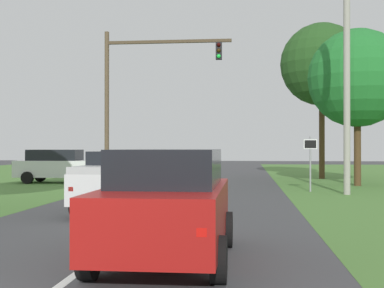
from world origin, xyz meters
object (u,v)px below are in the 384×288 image
object	(u,v)px
red_suv_near	(168,202)
extra_tree_1	(322,65)
keep_moving_sign	(310,156)
crossing_suv_far	(58,166)
utility_pole_right	(347,79)
oak_tree_right	(357,78)
pickup_truck_lead	(125,180)
traffic_light	(137,85)

from	to	relation	value
red_suv_near	extra_tree_1	world-z (taller)	extra_tree_1
keep_moving_sign	crossing_suv_far	distance (m)	14.35
keep_moving_sign	utility_pole_right	size ratio (longest dim) A/B	0.25
oak_tree_right	utility_pole_right	distance (m)	5.54
keep_moving_sign	pickup_truck_lead	bearing A→B (deg)	-129.95
keep_moving_sign	extra_tree_1	bearing A→B (deg)	79.18
pickup_truck_lead	crossing_suv_far	world-z (taller)	pickup_truck_lead
keep_moving_sign	red_suv_near	bearing A→B (deg)	-105.97
red_suv_near	extra_tree_1	bearing A→B (deg)	76.07
traffic_light	extra_tree_1	xyz separation A→B (m)	(10.66, 6.75, 1.97)
pickup_truck_lead	utility_pole_right	distance (m)	11.24
oak_tree_right	crossing_suv_far	distance (m)	17.13
crossing_suv_far	traffic_light	bearing A→B (deg)	-14.85
keep_moving_sign	oak_tree_right	distance (m)	6.35
oak_tree_right	keep_moving_sign	bearing A→B (deg)	-126.27
keep_moving_sign	crossing_suv_far	world-z (taller)	keep_moving_sign
keep_moving_sign	utility_pole_right	distance (m)	3.87
red_suv_near	utility_pole_right	distance (m)	15.33
keep_moving_sign	extra_tree_1	xyz separation A→B (m)	(1.93, 10.08, 5.73)
pickup_truck_lead	keep_moving_sign	world-z (taller)	keep_moving_sign
red_suv_near	keep_moving_sign	size ratio (longest dim) A/B	1.85
pickup_truck_lead	keep_moving_sign	xyz separation A→B (m)	(6.72, 8.03, 0.63)
traffic_light	extra_tree_1	bearing A→B (deg)	32.34
traffic_light	utility_pole_right	size ratio (longest dim) A/B	0.83
red_suv_near	traffic_light	distance (m)	19.37
pickup_truck_lead	traffic_light	size ratio (longest dim) A/B	0.64
keep_moving_sign	traffic_light	bearing A→B (deg)	159.12
red_suv_near	traffic_light	world-z (taller)	traffic_light
crossing_suv_far	pickup_truck_lead	bearing A→B (deg)	-61.56
oak_tree_right	extra_tree_1	world-z (taller)	extra_tree_1
traffic_light	red_suv_near	bearing A→B (deg)	-76.41
red_suv_near	utility_pole_right	xyz separation A→B (m)	(5.68, 13.69, 3.92)
red_suv_near	oak_tree_right	distance (m)	20.81
oak_tree_right	extra_tree_1	xyz separation A→B (m)	(-0.97, 6.13, 1.69)
utility_pole_right	extra_tree_1	world-z (taller)	extra_tree_1
red_suv_near	utility_pole_right	world-z (taller)	utility_pole_right
traffic_light	crossing_suv_far	distance (m)	6.65
keep_moving_sign	extra_tree_1	distance (m)	11.76
traffic_light	oak_tree_right	world-z (taller)	traffic_light
pickup_truck_lead	keep_moving_sign	size ratio (longest dim) A/B	2.09
keep_moving_sign	extra_tree_1	size ratio (longest dim) A/B	0.25
red_suv_near	traffic_light	bearing A→B (deg)	103.59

